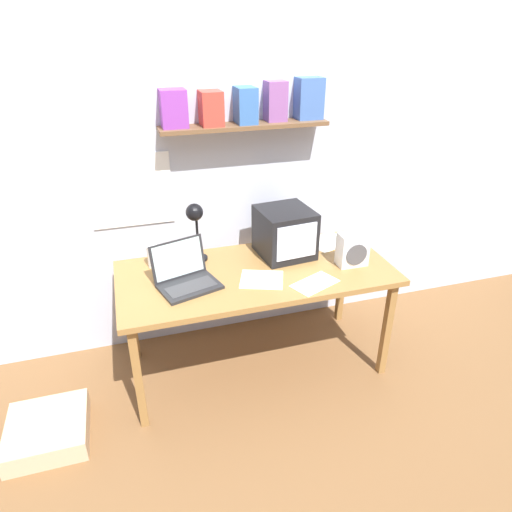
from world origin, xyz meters
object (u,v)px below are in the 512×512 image
Objects in this scene: crt_monitor at (285,232)px; loose_paper_near_laptop at (261,280)px; corner_desk at (256,279)px; loose_paper_near_monitor at (315,283)px; open_notebook at (328,242)px; laptop at (185,275)px; space_heater at (353,249)px; floor_cushion at (48,431)px; juice_glass at (153,257)px; desk_lamp at (195,220)px.

loose_paper_near_laptop is (-0.24, -0.28, -0.15)m from crt_monitor.
corner_desk is 5.38× the size of loose_paper_near_monitor.
open_notebook reaches higher than corner_desk.
laptop reaches higher than space_heater.
floor_cushion is (-1.28, -0.27, -0.60)m from corner_desk.
corner_desk is at bearing 171.24° from space_heater.
loose_paper_near_laptop is at bearing -136.74° from crt_monitor.
loose_paper_near_laptop is 0.99× the size of loose_paper_near_monitor.
floor_cushion is at bearing -179.16° from loose_paper_near_monitor.
loose_paper_near_monitor is at bearing -153.44° from space_heater.
crt_monitor is at bearing -5.19° from juice_glass.
floor_cushion is at bearing -143.97° from juice_glass.
open_notebook is at bearing 57.76° from loose_paper_near_monitor.
juice_glass is at bearing -179.80° from open_notebook.
space_heater is at bearing -1.08° from desk_lamp.
corner_desk is at bearing -151.61° from crt_monitor.
open_notebook is 2.05m from floor_cushion.
corner_desk is 0.36m from crt_monitor.
crt_monitor is 1.20× the size of loose_paper_near_laptop.
juice_glass is at bearing 158.02° from corner_desk.
floor_cushion is (-1.56, -0.02, -0.66)m from loose_paper_near_monitor.
crt_monitor is 0.39m from open_notebook.
desk_lamp is 1.29× the size of loose_paper_near_monitor.
desk_lamp is at bearing 143.22° from loose_paper_near_monitor.
laptop is at bearing 168.97° from loose_paper_near_laptop.
corner_desk is 7.98× the size of space_heater.
corner_desk is at bearing 11.91° from floor_cushion.
floor_cushion is (-1.87, -0.18, -0.76)m from space_heater.
laptop is at bearing -169.60° from crt_monitor.
desk_lamp is 0.95m from open_notebook.
loose_paper_near_laptop is at bearing 6.93° from floor_cushion.
juice_glass is 0.99m from loose_paper_near_monitor.
laptop is 1.16× the size of open_notebook.
juice_glass is 1.22m from space_heater.
crt_monitor is at bearing 95.53° from loose_paper_near_monitor.
crt_monitor is 1.77× the size of space_heater.
desk_lamp is 0.94× the size of floor_cushion.
desk_lamp is 1.18× the size of open_notebook.
juice_glass is 1.12m from floor_cushion.
desk_lamp is at bearing 170.57° from crt_monitor.
laptop is at bearing 15.82° from floor_cushion.
laptop reaches higher than loose_paper_near_laptop.
crt_monitor is 1.19× the size of loose_paper_near_monitor.
loose_paper_near_monitor is (0.87, -0.48, -0.06)m from juice_glass.
loose_paper_near_laptop is at bearing -91.04° from corner_desk.
crt_monitor reaches higher than space_heater.
desk_lamp reaches higher than open_notebook.
juice_glass is 1.18m from open_notebook.
corner_desk is at bearing -21.98° from juice_glass.
laptop is 1.06m from open_notebook.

